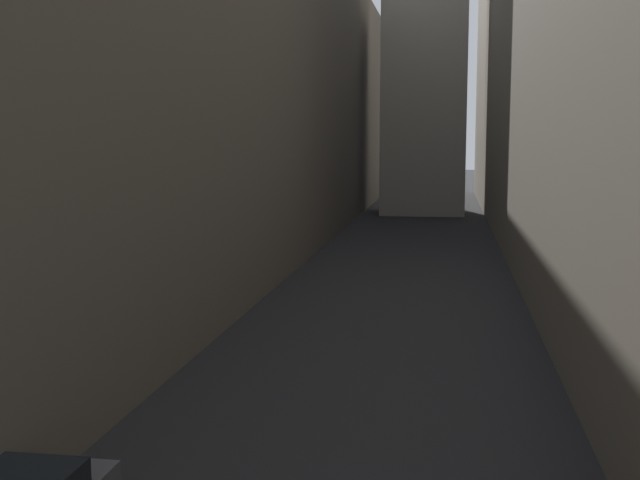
% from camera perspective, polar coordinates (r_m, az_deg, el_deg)
% --- Properties ---
extents(ground_plane, '(264.00, 264.00, 0.00)m').
position_cam_1_polar(ground_plane, '(47.85, 6.23, -1.03)').
color(ground_plane, '#232326').
extents(building_block_left, '(12.70, 108.00, 20.25)m').
position_cam_1_polar(building_block_left, '(51.40, -7.06, 10.84)').
color(building_block_left, '#60594F').
rests_on(building_block_left, ground).
extents(building_block_right, '(13.43, 108.00, 25.73)m').
position_cam_1_polar(building_block_right, '(50.68, 20.89, 13.60)').
color(building_block_right, '#756B5B').
rests_on(building_block_right, ground).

